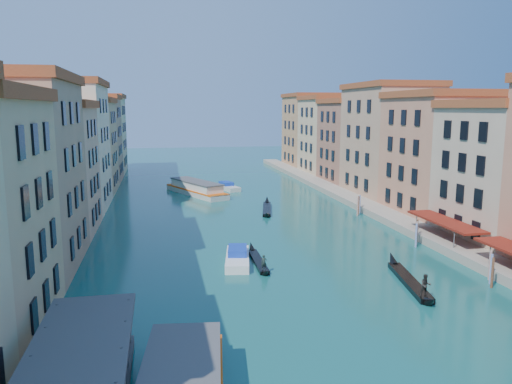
{
  "coord_description": "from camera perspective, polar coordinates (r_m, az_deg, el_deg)",
  "views": [
    {
      "loc": [
        -11.35,
        -14.1,
        16.43
      ],
      "look_at": [
        0.11,
        44.75,
        6.36
      ],
      "focal_mm": 35.0,
      "sensor_mm": 36.0,
      "label": 1
    }
  ],
  "objects": [
    {
      "name": "left_bank_palazzos",
      "position": [
        80.41,
        -21.54,
        4.07
      ],
      "size": [
        12.8,
        128.4,
        21.0
      ],
      "color": "#CCBE8B",
      "rests_on": "ground"
    },
    {
      "name": "right_bank_palazzos",
      "position": [
        89.5,
        16.59,
        4.86
      ],
      "size": [
        12.8,
        128.4,
        21.0
      ],
      "color": "#AF533F",
      "rests_on": "ground"
    },
    {
      "name": "quay",
      "position": [
        87.31,
        11.64,
        -1.18
      ],
      "size": [
        4.0,
        140.0,
        1.0
      ],
      "primitive_type": "cube",
      "color": "#9D937F",
      "rests_on": "ground"
    },
    {
      "name": "mooring_poles_right",
      "position": [
        54.74,
        23.54,
        -7.33
      ],
      "size": [
        1.44,
        54.24,
        3.2
      ],
      "color": "#4F2D1B",
      "rests_on": "ground"
    },
    {
      "name": "vaporetto_far",
      "position": [
        96.85,
        -6.83,
        0.41
      ],
      "size": [
        11.09,
        17.89,
        2.65
      ],
      "rotation": [
        0.0,
        0.0,
        0.43
      ],
      "color": "silver",
      "rests_on": "ground"
    },
    {
      "name": "gondola_fore",
      "position": [
        54.05,
        0.25,
        -7.76
      ],
      "size": [
        1.17,
        10.6,
        2.11
      ],
      "rotation": [
        0.0,
        0.0,
        -0.02
      ],
      "color": "black",
      "rests_on": "ground"
    },
    {
      "name": "gondola_right",
      "position": [
        49.79,
        17.21,
        -9.55
      ],
      "size": [
        3.4,
        13.4,
        2.68
      ],
      "rotation": [
        0.0,
        0.0,
        -0.18
      ],
      "color": "black",
      "rests_on": "ground"
    },
    {
      "name": "gondola_far",
      "position": [
        81.42,
        1.25,
        -1.83
      ],
      "size": [
        3.91,
        13.32,
        1.9
      ],
      "rotation": [
        0.0,
        0.0,
        -0.22
      ],
      "color": "black",
      "rests_on": "ground"
    },
    {
      "name": "motorboat_mid",
      "position": [
        54.14,
        -2.13,
        -7.44
      ],
      "size": [
        3.72,
        8.07,
        1.61
      ],
      "rotation": [
        0.0,
        0.0,
        -0.17
      ],
      "color": "white",
      "rests_on": "ground"
    },
    {
      "name": "motorboat_far",
      "position": [
        102.26,
        -3.32,
        0.62
      ],
      "size": [
        4.64,
        7.95,
        1.57
      ],
      "rotation": [
        0.0,
        0.0,
        0.32
      ],
      "color": "silver",
      "rests_on": "ground"
    }
  ]
}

